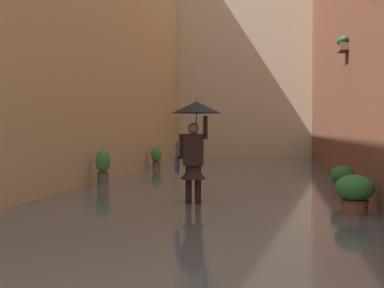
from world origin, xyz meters
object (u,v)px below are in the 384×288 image
(person_wading, at_px, (195,133))
(potted_plant_mid_left, at_px, (355,193))
(potted_plant_near_left, at_px, (342,182))
(potted_plant_near_right, at_px, (103,167))
(potted_plant_mid_right, at_px, (156,157))

(person_wading, relative_size, potted_plant_mid_left, 2.84)
(potted_plant_near_left, height_order, potted_plant_mid_left, potted_plant_near_left)
(potted_plant_mid_left, bearing_deg, potted_plant_near_left, -91.20)
(person_wading, bearing_deg, potted_plant_near_right, -49.88)
(potted_plant_near_right, bearing_deg, potted_plant_mid_right, -90.02)
(person_wading, xyz_separation_m, potted_plant_near_left, (-2.86, -1.17, -1.00))
(person_wading, height_order, potted_plant_mid_left, person_wading)
(potted_plant_mid_left, xyz_separation_m, potted_plant_near_right, (5.64, -4.39, 0.12))
(potted_plant_mid_right, relative_size, potted_plant_mid_left, 1.16)
(potted_plant_mid_right, distance_m, potted_plant_near_right, 6.68)
(potted_plant_mid_left, relative_size, potted_plant_near_right, 0.75)
(potted_plant_mid_right, height_order, potted_plant_mid_left, potted_plant_mid_right)
(potted_plant_mid_left, bearing_deg, potted_plant_mid_right, -63.03)
(potted_plant_near_left, height_order, potted_plant_near_right, potted_plant_near_right)
(person_wading, height_order, potted_plant_near_left, person_wading)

